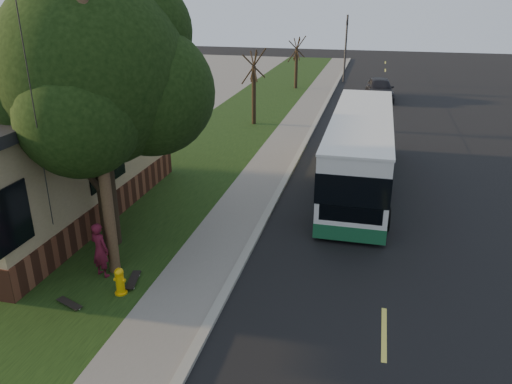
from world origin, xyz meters
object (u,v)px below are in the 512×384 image
Objects in this scene: fire_hydrant at (120,281)px; bare_tree_near at (254,88)px; skateboard_main at (133,280)px; utility_pole at (96,109)px; traffic_signal at (346,44)px; transit_bus at (360,149)px; skateboard_spare at (69,303)px; leafy_tree at (96,75)px; bare_tree_far at (296,63)px; skateboarder at (100,250)px; distant_car at (380,89)px.

bare_tree_near reaches higher than fire_hydrant.
utility_pole is at bearing 150.70° from skateboard_main.
traffic_signal is 33.71m from skateboard_main.
skateboard_spare is (-6.50, -10.17, -1.41)m from transit_bus.
bare_tree_near is (0.67, 15.35, -3.02)m from leafy_tree.
fire_hydrant is 0.13× the size of traffic_signal.
skateboard_spare is (0.58, -3.43, -5.04)m from leafy_tree.
skateboard_main is (-3.04, -33.44, -3.03)m from traffic_signal.
bare_tree_far reaches higher than fire_hydrant.
fire_hydrant is at bearing -89.24° from bare_tree_far.
traffic_signal reaches higher than skateboarder.
transit_bus is at bearing 58.29° from skateboard_main.
skateboarder is at bearing -90.03° from bare_tree_near.
bare_tree_far is 30.85m from skateboard_spare.
fire_hydrant is at bearing -59.33° from leafy_tree.
traffic_signal is at bearing 84.79° from fire_hydrant.
traffic_signal is 24.79m from transit_bus.
distant_car is at bearing 72.66° from leafy_tree.
transit_bus is at bearing 59.59° from fire_hydrant.
leafy_tree is 4.78m from skateboarder.
leafy_tree reaches higher than distant_car.
bare_tree_far is at bearing -72.17° from skateboarder.
skateboard_spare is 0.18× the size of distant_car.
bare_tree_far reaches higher than skateboard_spare.
distant_car is (7.72, 24.73, -4.40)m from leafy_tree.
transit_bus is 10.46m from skateboard_main.
fire_hydrant is at bearing -95.21° from traffic_signal.
skateboard_spare is (-0.29, -1.78, -4.51)m from utility_pole.
traffic_signal is 1.22× the size of distant_car.
leafy_tree is 1.94× the size of bare_tree_far.
traffic_signal is 3.51× the size of skateboarder.
transit_bus is 12.15m from skateboard_spare.
skateboarder reaches higher than skateboard_main.
transit_bus is (6.41, -8.62, -0.62)m from bare_tree_near.
distant_car is (3.05, -6.62, -2.39)m from traffic_signal.
bare_tree_far reaches higher than skateboarder.
skateboarder reaches higher than fire_hydrant.
distant_car reaches higher than skateboard_spare.
skateboarder is at bearing 86.76° from skateboard_spare.
bare_tree_near is 0.40× the size of transit_bus.
bare_tree_near reaches higher than transit_bus.
skateboard_main is at bearing -121.71° from transit_bus.
skateboard_spare is at bearing -80.43° from leafy_tree.
skateboard_main is at bearing -29.30° from utility_pole.
utility_pole is 9.59× the size of skateboard_main.
bare_tree_near reaches higher than bare_tree_far.
traffic_signal reaches higher than transit_bus.
fire_hydrant is 0.78× the size of skateboard_main.
leafy_tree is 1.42× the size of traffic_signal.
transit_bus reaches higher than skateboarder.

